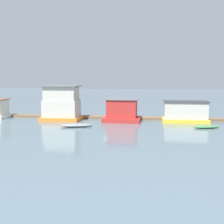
# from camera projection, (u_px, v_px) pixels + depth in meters

# --- Properties ---
(ground_plane) EXTENTS (200.00, 200.00, 0.00)m
(ground_plane) POSITION_uv_depth(u_px,v_px,m) (113.00, 121.00, 43.98)
(ground_plane) COLOR slate
(dock_walkway) EXTENTS (51.00, 1.97, 0.30)m
(dock_walkway) POSITION_uv_depth(u_px,v_px,m) (116.00, 117.00, 46.64)
(dock_walkway) COLOR brown
(dock_walkway) RESTS_ON ground_plane
(houseboat_orange) EXTENTS (5.55, 4.18, 4.98)m
(houseboat_orange) POSITION_uv_depth(u_px,v_px,m) (62.00, 104.00, 44.60)
(houseboat_orange) COLOR orange
(houseboat_orange) RESTS_ON ground_plane
(houseboat_red) EXTENTS (5.13, 3.88, 3.19)m
(houseboat_red) POSITION_uv_depth(u_px,v_px,m) (122.00, 111.00, 43.38)
(houseboat_red) COLOR red
(houseboat_red) RESTS_ON ground_plane
(houseboat_yellow) EXTENTS (6.25, 3.31, 2.94)m
(houseboat_yellow) POSITION_uv_depth(u_px,v_px,m) (186.00, 112.00, 42.69)
(houseboat_yellow) COLOR gold
(houseboat_yellow) RESTS_ON ground_plane
(dinghy_grey) EXTENTS (4.23, 2.49, 0.44)m
(dinghy_grey) POSITION_uv_depth(u_px,v_px,m) (76.00, 125.00, 38.95)
(dinghy_grey) COLOR gray
(dinghy_grey) RESTS_ON ground_plane
(dinghy_green) EXTENTS (3.50, 2.12, 0.36)m
(dinghy_green) POSITION_uv_depth(u_px,v_px,m) (207.00, 127.00, 38.08)
(dinghy_green) COLOR #47844C
(dinghy_green) RESTS_ON ground_plane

